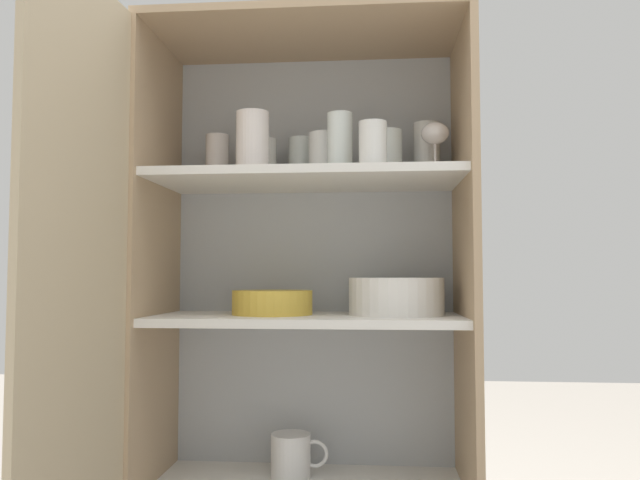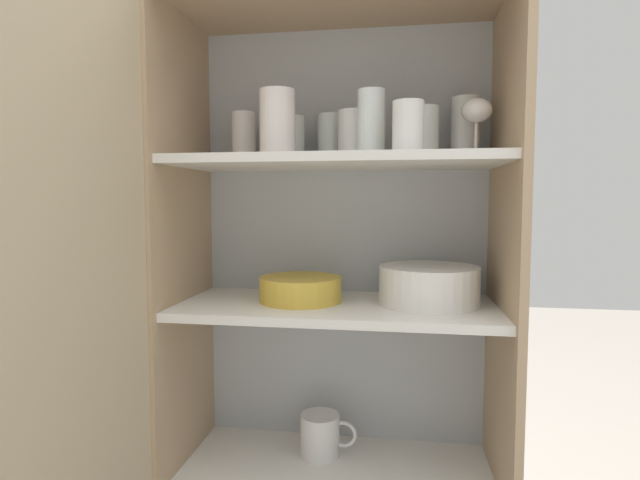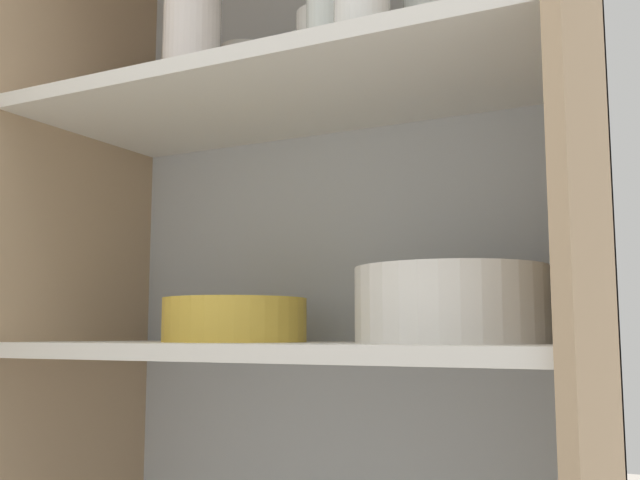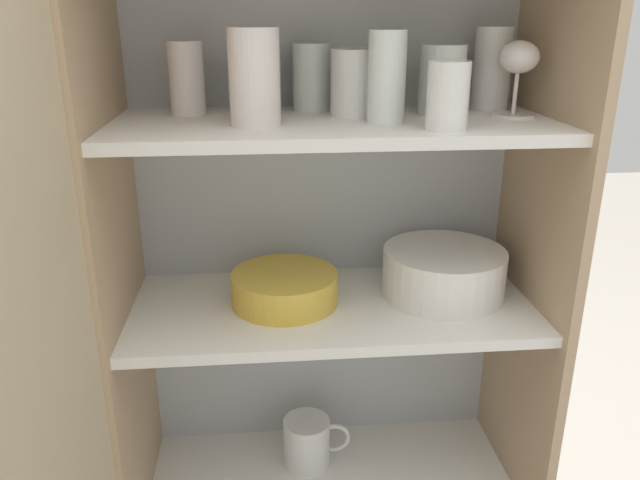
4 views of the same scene
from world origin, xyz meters
TOP-DOWN VIEW (x-y plane):
  - cupboard_back_panel at (0.00, 0.34)m, footprint 0.77×0.02m
  - cupboard_side_left at (-0.38, 0.16)m, footprint 0.02×0.36m
  - cupboard_side_right at (0.38, 0.16)m, footprint 0.02×0.36m
  - shelf_board_middle at (0.00, 0.16)m, footprint 0.74×0.33m
  - shelf_board_upper at (0.00, 0.16)m, footprint 0.74×0.33m
  - cupboard_door at (-0.40, -0.21)m, footprint 0.04×0.38m
  - tumbler_glass_0 at (0.16, 0.05)m, footprint 0.06×0.06m
  - tumbler_glass_1 at (-0.25, 0.25)m, footprint 0.06×0.06m
  - tumbler_glass_2 at (0.30, 0.25)m, footprint 0.07×0.07m
  - tumbler_glass_3 at (0.04, 0.20)m, footprint 0.08×0.08m
  - tumbler_glass_4 at (0.08, 0.13)m, footprint 0.06×0.06m
  - tumbler_glass_5 at (-0.13, 0.12)m, footprint 0.08×0.08m
  - tumbler_glass_6 at (-0.13, 0.25)m, footprint 0.07×0.07m
  - tumbler_glass_7 at (-0.03, 0.27)m, footprint 0.07×0.07m
  - tumbler_glass_8 at (0.19, 0.21)m, footprint 0.08×0.08m
  - wine_glass_0 at (0.31, 0.16)m, footprint 0.07×0.07m
  - plate_stack_white at (0.21, 0.19)m, footprint 0.23×0.23m
  - mixing_bowl_large at (-0.09, 0.18)m, footprint 0.20×0.20m
  - coffee_mug_primary at (-0.04, 0.22)m, footprint 0.14×0.10m

SIDE VIEW (x-z plane):
  - coffee_mug_primary at x=-0.04m, z-range 0.38..0.48m
  - cupboard_back_panel at x=0.00m, z-range 0.00..1.46m
  - cupboard_side_left at x=-0.38m, z-range 0.00..1.46m
  - cupboard_side_right at x=0.38m, z-range 0.00..1.46m
  - cupboard_door at x=-0.40m, z-range 0.00..1.46m
  - shelf_board_middle at x=0.00m, z-range 0.76..0.78m
  - mixing_bowl_large at x=-0.09m, z-range 0.78..0.84m
  - plate_stack_white at x=0.21m, z-range 0.78..0.87m
  - shelf_board_upper at x=0.00m, z-range 1.09..1.11m
  - tumbler_glass_0 at x=0.16m, z-range 1.11..1.22m
  - tumbler_glass_6 at x=-0.13m, z-range 1.11..1.23m
  - tumbler_glass_3 at x=0.04m, z-range 1.11..1.23m
  - tumbler_glass_7 at x=-0.03m, z-range 1.11..1.23m
  - tumbler_glass_8 at x=0.19m, z-range 1.11..1.23m
  - tumbler_glass_1 at x=-0.25m, z-range 1.11..1.24m
  - tumbler_glass_4 at x=0.08m, z-range 1.11..1.26m
  - tumbler_glass_2 at x=0.30m, z-range 1.11..1.26m
  - tumbler_glass_5 at x=-0.13m, z-range 1.11..1.26m
  - wine_glass_0 at x=0.31m, z-range 1.14..1.26m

